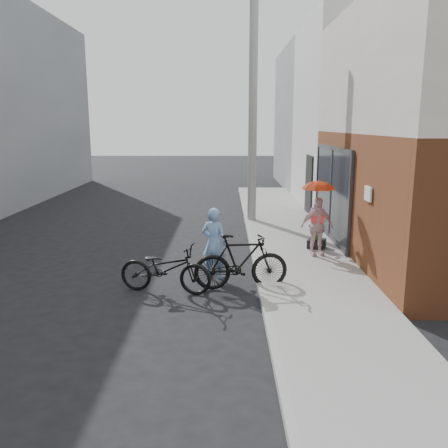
{
  "coord_description": "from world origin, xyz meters",
  "views": [
    {
      "loc": [
        0.25,
        -9.42,
        3.22
      ],
      "look_at": [
        0.21,
        0.59,
        1.1
      ],
      "focal_mm": 38.0,
      "sensor_mm": 36.0,
      "label": 1
    }
  ],
  "objects_px": {
    "utility_pole": "(253,115)",
    "planter": "(316,244)",
    "officer": "(214,243)",
    "bike_left": "(165,269)",
    "bike_right": "(241,262)",
    "kimono_woman": "(317,227)"
  },
  "relations": [
    {
      "from": "bike_left",
      "to": "bike_right",
      "type": "xyz_separation_m",
      "value": [
        1.47,
        0.21,
        0.08
      ]
    },
    {
      "from": "kimono_woman",
      "to": "officer",
      "type": "bearing_deg",
      "value": -164.09
    },
    {
      "from": "officer",
      "to": "bike_left",
      "type": "relative_size",
      "value": 0.83
    },
    {
      "from": "utility_pole",
      "to": "kimono_woman",
      "type": "bearing_deg",
      "value": -73.25
    },
    {
      "from": "officer",
      "to": "planter",
      "type": "distance_m",
      "value": 3.33
    },
    {
      "from": "planter",
      "to": "officer",
      "type": "bearing_deg",
      "value": -141.05
    },
    {
      "from": "bike_left",
      "to": "utility_pole",
      "type": "bearing_deg",
      "value": -4.98
    },
    {
      "from": "officer",
      "to": "bike_right",
      "type": "relative_size",
      "value": 0.82
    },
    {
      "from": "planter",
      "to": "utility_pole",
      "type": "bearing_deg",
      "value": 111.53
    },
    {
      "from": "utility_pole",
      "to": "officer",
      "type": "distance_m",
      "value": 6.48
    },
    {
      "from": "officer",
      "to": "bike_right",
      "type": "bearing_deg",
      "value": 151.47
    },
    {
      "from": "utility_pole",
      "to": "kimono_woman",
      "type": "height_order",
      "value": "utility_pole"
    },
    {
      "from": "bike_right",
      "to": "planter",
      "type": "height_order",
      "value": "bike_right"
    },
    {
      "from": "utility_pole",
      "to": "planter",
      "type": "bearing_deg",
      "value": -68.47
    },
    {
      "from": "utility_pole",
      "to": "bike_right",
      "type": "distance_m",
      "value": 7.11
    },
    {
      "from": "bike_right",
      "to": "officer",
      "type": "bearing_deg",
      "value": 32.05
    },
    {
      "from": "utility_pole",
      "to": "bike_left",
      "type": "relative_size",
      "value": 3.83
    },
    {
      "from": "bike_right",
      "to": "kimono_woman",
      "type": "xyz_separation_m",
      "value": [
        1.87,
        2.07,
        0.26
      ]
    },
    {
      "from": "bike_right",
      "to": "planter",
      "type": "relative_size",
      "value": 4.44
    },
    {
      "from": "utility_pole",
      "to": "bike_left",
      "type": "xyz_separation_m",
      "value": [
        -2.02,
        -6.66,
        -3.02
      ]
    },
    {
      "from": "utility_pole",
      "to": "bike_right",
      "type": "xyz_separation_m",
      "value": [
        -0.55,
        -6.45,
        -2.94
      ]
    },
    {
      "from": "bike_left",
      "to": "kimono_woman",
      "type": "relative_size",
      "value": 1.3
    }
  ]
}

